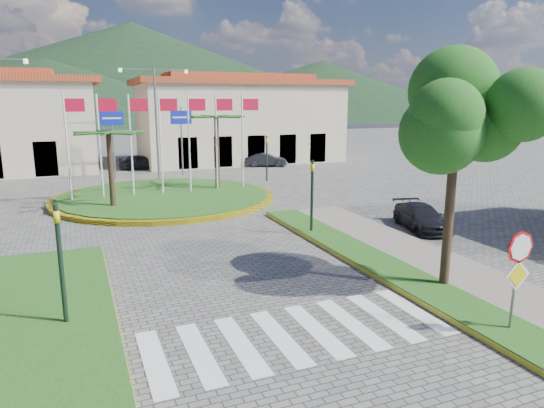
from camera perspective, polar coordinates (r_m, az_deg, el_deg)
name	(u,v)px	position (r m, az deg, el deg)	size (l,w,h in m)	color
sidewalk_right	(541,324)	(14.44, 29.11, -12.20)	(4.00, 28.00, 0.15)	gray
verge_right	(506,331)	(13.57, 25.84, -13.34)	(1.60, 28.00, 0.18)	#224D16
median_left	(6,343)	(13.32, -28.77, -14.13)	(5.00, 14.00, 0.18)	#224D16
crosswalk	(295,334)	(12.37, 2.67, -15.03)	(8.00, 3.00, 0.01)	silver
roundabout_island	(165,196)	(28.88, -12.51, 0.88)	(12.70, 12.70, 6.00)	yellow
stop_sign	(518,266)	(13.02, 26.95, -6.47)	(0.80, 0.11, 2.65)	slate
deciduous_tree	(457,117)	(14.97, 20.90, 9.52)	(3.60, 3.60, 6.80)	black
traffic_light_left	(60,255)	(13.02, -23.67, -5.48)	(0.15, 0.18, 3.20)	black
traffic_light_right	(312,190)	(20.52, 4.73, 1.65)	(0.15, 0.18, 3.20)	black
traffic_light_far	(267,154)	(34.59, -0.61, 5.94)	(0.18, 0.15, 3.20)	black
direction_sign_west	(112,130)	(37.10, -18.26, 8.21)	(1.60, 0.14, 5.20)	slate
direction_sign_east	(181,129)	(37.79, -10.61, 8.67)	(1.60, 0.14, 5.20)	slate
street_lamp_centre	(156,117)	(36.44, -13.47, 9.95)	(4.80, 0.16, 8.00)	slate
building_right	(240,119)	(46.39, -3.84, 9.90)	(19.08, 9.54, 8.05)	beige
hill_far_mid	(133,71)	(167.40, -16.01, 14.83)	(180.00, 180.00, 30.00)	black
hill_far_east	(321,90)	(159.57, 5.82, 13.22)	(120.00, 120.00, 18.00)	black
hill_near_back	(46,91)	(136.10, -25.06, 11.96)	(110.00, 110.00, 16.00)	black
white_van	(59,166)	(41.74, -23.74, 4.09)	(1.94, 4.20, 1.17)	silver
car_dark_a	(141,162)	(42.21, -15.19, 4.82)	(1.45, 3.61, 1.23)	black
car_dark_b	(266,160)	(42.38, -0.71, 5.23)	(1.25, 3.58, 1.18)	black
car_side_right	(421,217)	(22.66, 17.17, -1.47)	(1.52, 3.75, 1.09)	black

